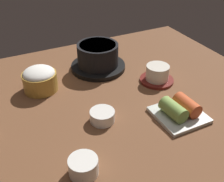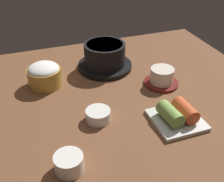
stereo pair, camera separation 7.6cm
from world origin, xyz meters
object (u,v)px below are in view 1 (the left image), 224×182
kimchi_plate (180,110)px  banchan_cup_center (102,116)px  tea_cup_with_saucer (157,74)px  rice_bowl (40,79)px  stone_pot (98,57)px  side_bowl_near (83,166)px

kimchi_plate → banchan_cup_center: bearing=158.6°
tea_cup_with_saucer → kimchi_plate: size_ratio=0.86×
rice_bowl → tea_cup_with_saucer: size_ratio=0.95×
rice_bowl → banchan_cup_center: size_ratio=1.57×
stone_pot → tea_cup_with_saucer: stone_pot is taller
kimchi_plate → tea_cup_with_saucer: bearing=74.7°
rice_bowl → kimchi_plate: size_ratio=0.82×
stone_pot → rice_bowl: bearing=-168.3°
stone_pot → side_bowl_near: (-20.38, -38.62, -2.10)cm
kimchi_plate → side_bowl_near: size_ratio=1.98×
stone_pot → tea_cup_with_saucer: bearing=-50.0°
stone_pot → banchan_cup_center: size_ratio=2.84×
side_bowl_near → rice_bowl: bearing=89.9°
rice_bowl → banchan_cup_center: rice_bowl is taller
kimchi_plate → stone_pot: bearing=104.3°
tea_cup_with_saucer → kimchi_plate: tea_cup_with_saucer is taller
banchan_cup_center → kimchi_plate: kimchi_plate is taller
kimchi_plate → side_bowl_near: (-28.65, -6.11, 0.04)cm
rice_bowl → kimchi_plate: rice_bowl is taller
rice_bowl → side_bowl_near: bearing=-90.1°
rice_bowl → kimchi_plate: (28.57, -28.29, -1.71)cm
rice_bowl → tea_cup_with_saucer: 35.09cm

